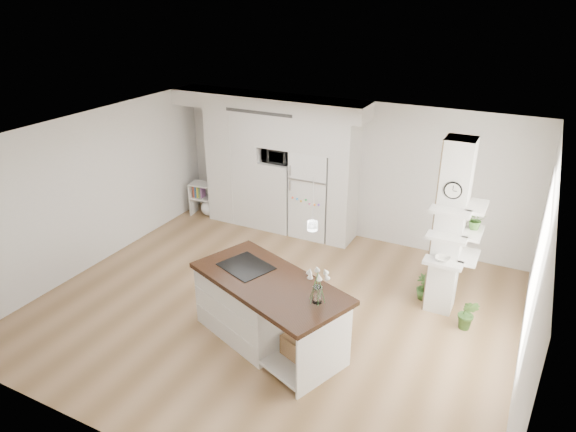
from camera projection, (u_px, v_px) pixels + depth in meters
name	position (u px, v px, depth m)	size (l,w,h in m)	color
floor	(272.00, 308.00, 7.96)	(7.00, 6.00, 0.01)	#A47F59
room	(271.00, 197.00, 7.21)	(7.04, 6.04, 2.72)	white
cabinet_wall	(271.00, 156.00, 10.12)	(4.00, 0.71, 2.70)	white
refrigerator	(313.00, 193.00, 10.01)	(0.78, 0.69, 1.75)	white
column	(454.00, 232.00, 7.35)	(0.69, 0.90, 2.70)	silver
window	(537.00, 265.00, 6.16)	(2.40, 2.40, 0.00)	white
pendant_light	(393.00, 197.00, 6.52)	(0.12, 0.12, 0.10)	white
kitchen_island	(258.00, 303.00, 7.16)	(2.47, 1.80, 1.58)	white
bookshelf	(206.00, 201.00, 11.10)	(0.65, 0.43, 0.72)	white
floor_plant_a	(468.00, 314.00, 7.37)	(0.29, 0.23, 0.52)	#386227
floor_plant_b	(424.00, 287.00, 8.13)	(0.24, 0.24, 0.42)	#386227
microwave	(278.00, 155.00, 9.98)	(0.54, 0.37, 0.30)	#2D2D2D
shelf_plant	(476.00, 219.00, 7.32)	(0.27, 0.23, 0.30)	#386227
decor_bowl	(442.00, 259.00, 7.34)	(0.22, 0.22, 0.05)	white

